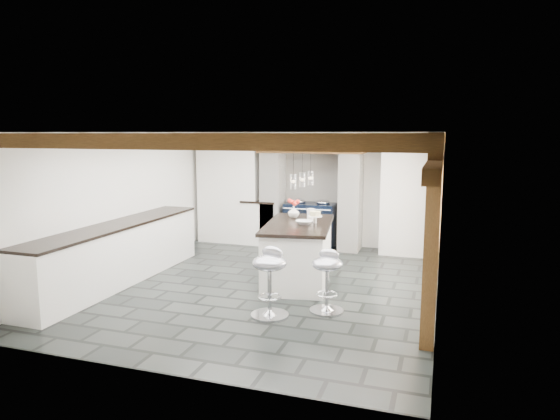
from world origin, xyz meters
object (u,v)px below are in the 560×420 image
(range_cooker, at_px, (311,224))
(kitchen_island, at_px, (299,251))
(bar_stool_far, at_px, (270,274))
(bar_stool_near, at_px, (327,274))

(range_cooker, xyz_separation_m, kitchen_island, (0.42, -2.33, 0.01))
(range_cooker, height_order, bar_stool_far, range_cooker)
(kitchen_island, relative_size, bar_stool_near, 2.43)
(kitchen_island, height_order, bar_stool_near, kitchen_island)
(range_cooker, relative_size, kitchen_island, 0.50)
(range_cooker, height_order, kitchen_island, kitchen_island)
(bar_stool_far, bearing_deg, range_cooker, 112.46)
(kitchen_island, bearing_deg, range_cooker, 91.48)
(kitchen_island, relative_size, bar_stool_far, 2.23)
(bar_stool_near, distance_m, bar_stool_far, 0.75)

